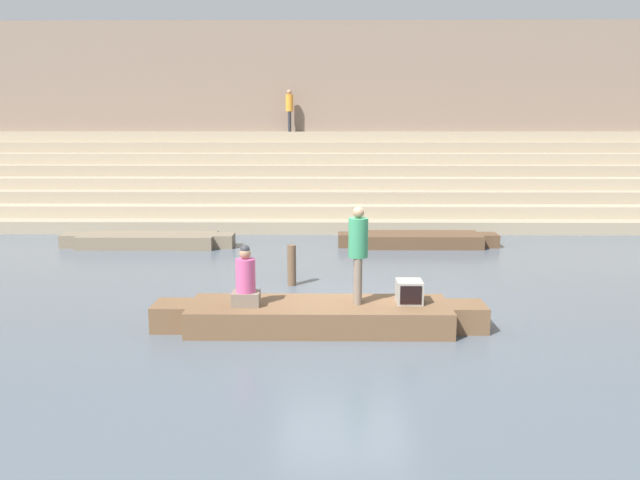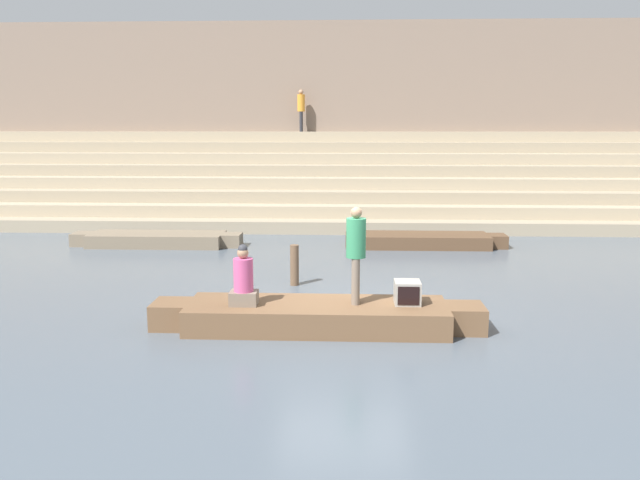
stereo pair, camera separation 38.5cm
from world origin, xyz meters
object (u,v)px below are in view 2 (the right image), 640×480
(moored_boat_shore, at_px, (157,239))
(mooring_post, at_px, (295,265))
(rowboat_main, at_px, (317,315))
(person_on_steps, at_px, (301,107))
(moored_boat_distant, at_px, (425,240))
(person_standing, at_px, (356,248))
(tv_set, at_px, (407,292))
(person_rowing, at_px, (243,281))

(moored_boat_shore, xyz_separation_m, mooring_post, (4.44, -4.45, 0.25))
(rowboat_main, xyz_separation_m, person_on_steps, (-1.39, 15.49, 4.00))
(moored_boat_distant, relative_size, person_on_steps, 2.77)
(person_standing, height_order, person_on_steps, person_on_steps)
(rowboat_main, xyz_separation_m, tv_set, (1.56, 0.06, 0.41))
(rowboat_main, xyz_separation_m, mooring_post, (-0.64, 3.00, 0.21))
(rowboat_main, bearing_deg, person_rowing, -174.45)
(moored_boat_shore, bearing_deg, rowboat_main, -60.11)
(person_standing, bearing_deg, person_rowing, 178.32)
(person_rowing, distance_m, tv_set, 2.83)
(person_on_steps, bearing_deg, tv_set, 18.77)
(person_standing, xyz_separation_m, tv_set, (0.89, 0.00, -0.77))
(person_standing, xyz_separation_m, person_rowing, (-1.92, -0.18, -0.55))
(moored_boat_shore, bearing_deg, person_standing, -56.54)
(person_standing, height_order, person_rowing, person_standing)
(rowboat_main, height_order, moored_boat_distant, rowboat_main)
(mooring_post, bearing_deg, person_standing, -66.04)
(person_rowing, relative_size, mooring_post, 1.17)
(person_standing, relative_size, person_rowing, 1.59)
(moored_boat_shore, distance_m, person_on_steps, 9.72)
(tv_set, xyz_separation_m, moored_boat_shore, (-6.64, 7.39, -0.45))
(person_rowing, distance_m, person_on_steps, 15.96)
(moored_boat_distant, xyz_separation_m, person_on_steps, (-4.20, 7.85, 4.04))
(person_standing, bearing_deg, tv_set, -6.74)
(tv_set, distance_m, person_on_steps, 16.11)
(mooring_post, bearing_deg, tv_set, -53.18)
(person_rowing, xyz_separation_m, mooring_post, (0.61, 3.12, -0.42))
(person_standing, distance_m, moored_boat_shore, 9.45)
(rowboat_main, bearing_deg, moored_boat_distant, 70.02)
(person_rowing, relative_size, moored_boat_distant, 0.23)
(person_rowing, bearing_deg, person_on_steps, 96.56)
(person_rowing, distance_m, moored_boat_distant, 8.77)
(rowboat_main, bearing_deg, person_standing, 5.26)
(person_standing, bearing_deg, moored_boat_shore, 120.94)
(rowboat_main, height_order, person_on_steps, person_on_steps)
(person_on_steps, bearing_deg, moored_boat_shore, -16.75)
(tv_set, relative_size, moored_boat_shore, 0.09)
(person_rowing, height_order, tv_set, person_rowing)
(rowboat_main, relative_size, mooring_post, 6.34)
(moored_boat_shore, relative_size, person_on_steps, 2.97)
(person_rowing, height_order, mooring_post, person_rowing)
(rowboat_main, distance_m, mooring_post, 3.08)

